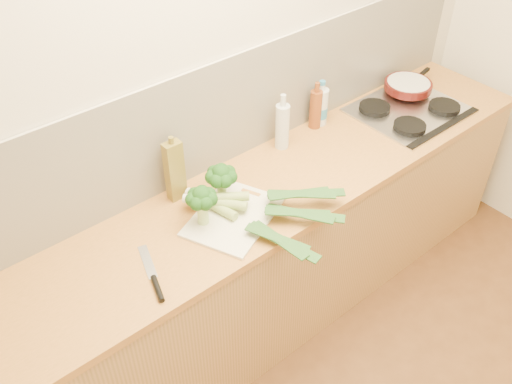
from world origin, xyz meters
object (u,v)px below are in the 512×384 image
at_px(gas_hob, 410,109).
at_px(chefs_knife, 155,282).
at_px(chopping_board, 233,216).
at_px(skillet, 408,85).

height_order(gas_hob, chefs_knife, gas_hob).
distance_m(chopping_board, chefs_knife, 0.47).
height_order(gas_hob, chopping_board, gas_hob).
bearing_deg(chefs_knife, gas_hob, 22.59).
bearing_deg(chopping_board, chefs_knife, 168.70).
bearing_deg(gas_hob, chefs_knife, -174.86).
distance_m(chopping_board, skillet, 1.42).
relative_size(gas_hob, chopping_board, 1.39).
bearing_deg(skillet, chopping_board, 175.85).
distance_m(chefs_knife, skillet, 1.89).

